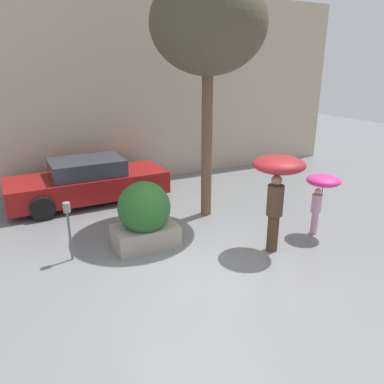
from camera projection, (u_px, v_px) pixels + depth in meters
The scene contains 8 objects.
ground_plane at pixel (200, 272), 7.20m from camera, with size 40.00×40.00×0.00m, color slate.
building_facade at pixel (104, 91), 11.72m from camera, with size 18.00×0.30×6.00m.
planter_box at pixel (144, 215), 8.04m from camera, with size 1.37×1.14×1.47m.
person_adult at pixel (278, 176), 7.64m from camera, with size 1.08×1.08×2.04m.
person_child at pixel (322, 187), 8.49m from camera, with size 0.77×0.77×1.43m.
parked_car_near at pixel (88, 182), 10.75m from camera, with size 4.44×1.95×1.26m.
street_tree at pixel (208, 26), 8.52m from camera, with size 2.71×2.71×5.83m.
parking_meter at pixel (68, 219), 7.39m from camera, with size 0.14×0.14×1.24m.
Camera 1 is at (-2.98, -5.56, 3.80)m, focal length 35.00 mm.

